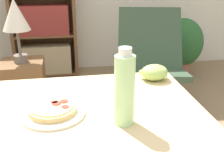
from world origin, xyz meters
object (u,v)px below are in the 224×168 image
object	(u,v)px
lounge_chair_far	(150,76)
side_table	(25,93)
pizza_on_plate	(53,111)
table_lamp	(15,18)
drink_bottle	(125,89)
grape_bunch	(154,72)
bookshelf	(43,18)
potted_plant_floor	(182,45)

from	to	relation	value
lounge_chair_far	side_table	xyz separation A→B (m)	(-1.13, -0.15, -0.02)
pizza_on_plate	side_table	bearing A→B (deg)	102.84
side_table	table_lamp	size ratio (longest dim) A/B	1.10
lounge_chair_far	side_table	size ratio (longest dim) A/B	1.63
drink_bottle	table_lamp	bearing A→B (deg)	110.97
lounge_chair_far	drink_bottle	bearing A→B (deg)	-98.35
grape_bunch	lounge_chair_far	size ratio (longest dim) A/B	0.16
lounge_chair_far	side_table	bearing A→B (deg)	-160.23
grape_bunch	table_lamp	size ratio (longest dim) A/B	0.28
bookshelf	potted_plant_floor	world-z (taller)	bookshelf
grape_bunch	drink_bottle	bearing A→B (deg)	-121.43
side_table	table_lamp	xyz separation A→B (m)	(0.00, 0.00, 0.62)
bookshelf	grape_bunch	bearing A→B (deg)	-73.90
potted_plant_floor	grape_bunch	bearing A→B (deg)	-116.94
side_table	bookshelf	bearing A→B (deg)	83.96
grape_bunch	table_lamp	distance (m)	1.30
bookshelf	table_lamp	size ratio (longest dim) A/B	2.96
table_lamp	potted_plant_floor	bearing A→B (deg)	27.17
grape_bunch	table_lamp	world-z (taller)	table_lamp
drink_bottle	table_lamp	xyz separation A→B (m)	(-0.54, 1.41, 0.01)
drink_bottle	potted_plant_floor	xyz separation A→B (m)	(1.21, 2.31, -0.51)
lounge_chair_far	potted_plant_floor	distance (m)	0.98
bookshelf	lounge_chair_far	bearing A→B (deg)	-45.21
grape_bunch	side_table	bearing A→B (deg)	125.91
pizza_on_plate	lounge_chair_far	world-z (taller)	lounge_chair_far
grape_bunch	potted_plant_floor	bearing A→B (deg)	63.06
pizza_on_plate	grape_bunch	distance (m)	0.53
pizza_on_plate	table_lamp	size ratio (longest dim) A/B	0.48
pizza_on_plate	grape_bunch	xyz separation A→B (m)	(0.46, 0.26, 0.02)
side_table	drink_bottle	bearing A→B (deg)	-69.03
table_lamp	grape_bunch	bearing A→B (deg)	-54.09
drink_bottle	bookshelf	world-z (taller)	bookshelf
side_table	table_lamp	distance (m)	0.62
pizza_on_plate	potted_plant_floor	distance (m)	2.68
pizza_on_plate	drink_bottle	distance (m)	0.28
grape_bunch	drink_bottle	size ratio (longest dim) A/B	0.53
pizza_on_plate	side_table	xyz separation A→B (m)	(-0.30, 1.31, -0.50)
bookshelf	potted_plant_floor	distance (m)	1.68
side_table	table_lamp	bearing A→B (deg)	0.00
grape_bunch	bookshelf	xyz separation A→B (m)	(-0.64, 2.21, -0.10)
lounge_chair_far	potted_plant_floor	xyz separation A→B (m)	(0.63, 0.75, 0.08)
grape_bunch	drink_bottle	xyz separation A→B (m)	(-0.22, -0.36, 0.09)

